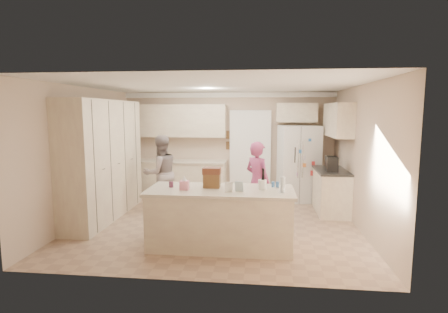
# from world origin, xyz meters

# --- Properties ---
(floor) EXTENTS (5.20, 4.60, 0.02)m
(floor) POSITION_xyz_m (0.00, 0.00, -0.01)
(floor) COLOR tan
(floor) RESTS_ON ground
(ceiling) EXTENTS (5.20, 4.60, 0.02)m
(ceiling) POSITION_xyz_m (0.00, 0.00, 2.61)
(ceiling) COLOR white
(ceiling) RESTS_ON wall_back
(wall_back) EXTENTS (5.20, 0.02, 2.60)m
(wall_back) POSITION_xyz_m (0.00, 2.31, 1.30)
(wall_back) COLOR #C5AC93
(wall_back) RESTS_ON ground
(wall_front) EXTENTS (5.20, 0.02, 2.60)m
(wall_front) POSITION_xyz_m (0.00, -2.31, 1.30)
(wall_front) COLOR #C5AC93
(wall_front) RESTS_ON ground
(wall_left) EXTENTS (0.02, 4.60, 2.60)m
(wall_left) POSITION_xyz_m (-2.61, 0.00, 1.30)
(wall_left) COLOR #C5AC93
(wall_left) RESTS_ON ground
(wall_right) EXTENTS (0.02, 4.60, 2.60)m
(wall_right) POSITION_xyz_m (2.61, 0.00, 1.30)
(wall_right) COLOR #C5AC93
(wall_right) RESTS_ON ground
(crown_back) EXTENTS (5.20, 0.08, 0.12)m
(crown_back) POSITION_xyz_m (0.00, 2.26, 2.53)
(crown_back) COLOR white
(crown_back) RESTS_ON wall_back
(pantry_bank) EXTENTS (0.60, 2.60, 2.35)m
(pantry_bank) POSITION_xyz_m (-2.30, 0.20, 1.18)
(pantry_bank) COLOR beige
(pantry_bank) RESTS_ON floor
(back_base_cab) EXTENTS (2.20, 0.60, 0.88)m
(back_base_cab) POSITION_xyz_m (-1.15, 2.00, 0.44)
(back_base_cab) COLOR beige
(back_base_cab) RESTS_ON floor
(back_countertop) EXTENTS (2.24, 0.63, 0.04)m
(back_countertop) POSITION_xyz_m (-1.15, 1.99, 0.90)
(back_countertop) COLOR beige
(back_countertop) RESTS_ON back_base_cab
(back_upper_cab) EXTENTS (2.20, 0.35, 0.80)m
(back_upper_cab) POSITION_xyz_m (-1.15, 2.12, 1.90)
(back_upper_cab) COLOR beige
(back_upper_cab) RESTS_ON wall_back
(doorway_opening) EXTENTS (0.90, 0.06, 2.10)m
(doorway_opening) POSITION_xyz_m (0.55, 2.28, 1.05)
(doorway_opening) COLOR black
(doorway_opening) RESTS_ON floor
(doorway_casing) EXTENTS (1.02, 0.03, 2.22)m
(doorway_casing) POSITION_xyz_m (0.55, 2.24, 1.05)
(doorway_casing) COLOR white
(doorway_casing) RESTS_ON floor
(wall_frame_upper) EXTENTS (0.15, 0.02, 0.20)m
(wall_frame_upper) POSITION_xyz_m (0.02, 2.27, 1.55)
(wall_frame_upper) COLOR brown
(wall_frame_upper) RESTS_ON wall_back
(wall_frame_lower) EXTENTS (0.15, 0.02, 0.20)m
(wall_frame_lower) POSITION_xyz_m (0.02, 2.27, 1.28)
(wall_frame_lower) COLOR brown
(wall_frame_lower) RESTS_ON wall_back
(refrigerator) EXTENTS (1.01, 0.85, 1.80)m
(refrigerator) POSITION_xyz_m (1.71, 1.94, 0.90)
(refrigerator) COLOR white
(refrigerator) RESTS_ON floor
(fridge_seam) EXTENTS (0.02, 0.02, 1.78)m
(fridge_seam) POSITION_xyz_m (1.71, 1.58, 0.90)
(fridge_seam) COLOR gray
(fridge_seam) RESTS_ON refrigerator
(fridge_dispenser) EXTENTS (0.22, 0.03, 0.35)m
(fridge_dispenser) POSITION_xyz_m (1.49, 1.57, 1.15)
(fridge_dispenser) COLOR black
(fridge_dispenser) RESTS_ON refrigerator
(fridge_handle_l) EXTENTS (0.02, 0.02, 0.85)m
(fridge_handle_l) POSITION_xyz_m (1.66, 1.57, 1.05)
(fridge_handle_l) COLOR silver
(fridge_handle_l) RESTS_ON refrigerator
(fridge_handle_r) EXTENTS (0.02, 0.02, 0.85)m
(fridge_handle_r) POSITION_xyz_m (1.76, 1.57, 1.05)
(fridge_handle_r) COLOR silver
(fridge_handle_r) RESTS_ON refrigerator
(over_fridge_cab) EXTENTS (0.95, 0.35, 0.45)m
(over_fridge_cab) POSITION_xyz_m (1.65, 2.12, 2.10)
(over_fridge_cab) COLOR beige
(over_fridge_cab) RESTS_ON wall_back
(right_base_cab) EXTENTS (0.60, 1.20, 0.88)m
(right_base_cab) POSITION_xyz_m (2.30, 1.00, 0.44)
(right_base_cab) COLOR beige
(right_base_cab) RESTS_ON floor
(right_countertop) EXTENTS (0.63, 1.24, 0.04)m
(right_countertop) POSITION_xyz_m (2.29, 1.00, 0.90)
(right_countertop) COLOR #2D2B28
(right_countertop) RESTS_ON right_base_cab
(right_upper_cab) EXTENTS (0.35, 1.50, 0.70)m
(right_upper_cab) POSITION_xyz_m (2.43, 1.20, 1.95)
(right_upper_cab) COLOR beige
(right_upper_cab) RESTS_ON wall_right
(coffee_maker) EXTENTS (0.22, 0.28, 0.30)m
(coffee_maker) POSITION_xyz_m (2.25, 0.80, 1.07)
(coffee_maker) COLOR black
(coffee_maker) RESTS_ON right_countertop
(island_base) EXTENTS (2.20, 0.90, 0.88)m
(island_base) POSITION_xyz_m (0.20, -1.10, 0.44)
(island_base) COLOR beige
(island_base) RESTS_ON floor
(island_top) EXTENTS (2.28, 0.96, 0.05)m
(island_top) POSITION_xyz_m (0.20, -1.10, 0.90)
(island_top) COLOR beige
(island_top) RESTS_ON island_base
(utensil_crock) EXTENTS (0.13, 0.13, 0.15)m
(utensil_crock) POSITION_xyz_m (0.85, -1.05, 1.00)
(utensil_crock) COLOR white
(utensil_crock) RESTS_ON island_top
(tissue_box) EXTENTS (0.13, 0.13, 0.14)m
(tissue_box) POSITION_xyz_m (-0.35, -1.20, 1.00)
(tissue_box) COLOR pink
(tissue_box) RESTS_ON island_top
(tissue_plume) EXTENTS (0.08, 0.08, 0.08)m
(tissue_plume) POSITION_xyz_m (-0.35, -1.20, 1.10)
(tissue_plume) COLOR white
(tissue_plume) RESTS_ON tissue_box
(dollhouse_body) EXTENTS (0.26, 0.18, 0.22)m
(dollhouse_body) POSITION_xyz_m (0.05, -1.00, 1.04)
(dollhouse_body) COLOR brown
(dollhouse_body) RESTS_ON island_top
(dollhouse_roof) EXTENTS (0.28, 0.20, 0.10)m
(dollhouse_roof) POSITION_xyz_m (0.05, -1.00, 1.20)
(dollhouse_roof) COLOR #592D1E
(dollhouse_roof) RESTS_ON dollhouse_body
(jam_jar) EXTENTS (0.07, 0.07, 0.09)m
(jam_jar) POSITION_xyz_m (-0.60, -1.05, 0.97)
(jam_jar) COLOR #59263F
(jam_jar) RESTS_ON island_top
(greeting_card_a) EXTENTS (0.12, 0.06, 0.16)m
(greeting_card_a) POSITION_xyz_m (0.35, -1.30, 1.01)
(greeting_card_a) COLOR white
(greeting_card_a) RESTS_ON island_top
(greeting_card_b) EXTENTS (0.12, 0.05, 0.16)m
(greeting_card_b) POSITION_xyz_m (0.50, -1.25, 1.01)
(greeting_card_b) COLOR silver
(greeting_card_b) RESTS_ON island_top
(water_bottle) EXTENTS (0.07, 0.07, 0.24)m
(water_bottle) POSITION_xyz_m (1.15, -1.25, 1.04)
(water_bottle) COLOR silver
(water_bottle) RESTS_ON island_top
(shaker_salt) EXTENTS (0.05, 0.05, 0.09)m
(shaker_salt) POSITION_xyz_m (1.02, -0.88, 0.97)
(shaker_salt) COLOR #3768AA
(shaker_salt) RESTS_ON island_top
(shaker_pepper) EXTENTS (0.05, 0.05, 0.09)m
(shaker_pepper) POSITION_xyz_m (1.09, -0.88, 0.97)
(shaker_pepper) COLOR #3768AA
(shaker_pepper) RESTS_ON island_top
(teen_boy) EXTENTS (1.00, 0.98, 1.63)m
(teen_boy) POSITION_xyz_m (-1.31, 0.78, 0.81)
(teen_boy) COLOR gray
(teen_boy) RESTS_ON floor
(teen_girl) EXTENTS (0.67, 0.66, 1.56)m
(teen_girl) POSITION_xyz_m (0.76, 0.27, 0.78)
(teen_girl) COLOR #A74283
(teen_girl) RESTS_ON floor
(fridge_magnets) EXTENTS (0.76, 0.02, 1.44)m
(fridge_magnets) POSITION_xyz_m (1.71, 1.57, 0.90)
(fridge_magnets) COLOR tan
(fridge_magnets) RESTS_ON refrigerator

